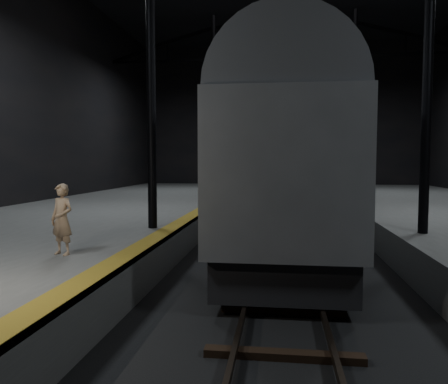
# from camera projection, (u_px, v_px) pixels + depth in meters

# --- Properties ---
(ground) EXTENTS (44.00, 44.00, 0.00)m
(ground) POSITION_uv_depth(u_px,v_px,m) (282.00, 240.00, 16.42)
(ground) COLOR black
(ground) RESTS_ON ground
(platform_left) EXTENTS (9.00, 43.80, 1.00)m
(platform_left) POSITION_uv_depth(u_px,v_px,m) (92.00, 223.00, 17.35)
(platform_left) COLOR #555553
(platform_left) RESTS_ON ground
(tactile_strip) EXTENTS (0.50, 43.80, 0.01)m
(tactile_strip) POSITION_uv_depth(u_px,v_px,m) (197.00, 212.00, 16.77)
(tactile_strip) COLOR olive
(tactile_strip) RESTS_ON platform_left
(track) EXTENTS (2.40, 43.00, 0.24)m
(track) POSITION_uv_depth(u_px,v_px,m) (282.00, 238.00, 16.42)
(track) COLOR #3F3328
(track) RESTS_ON ground
(train) EXTENTS (3.19, 21.34, 5.70)m
(train) POSITION_uv_depth(u_px,v_px,m) (282.00, 156.00, 18.17)
(train) COLOR #A0A3A7
(train) RESTS_ON ground
(woman) EXTENTS (0.63, 0.51, 1.49)m
(woman) POSITION_uv_depth(u_px,v_px,m) (62.00, 219.00, 9.10)
(woman) COLOR tan
(woman) RESTS_ON platform_left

